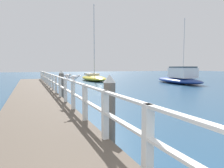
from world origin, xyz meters
The scene contains 9 objects.
pier_deck centered at (0.00, 13.25, 0.22)m, with size 2.39×26.50×0.43m, color brown.
pier_railing centered at (1.11, 13.25, 1.04)m, with size 0.12×25.02×0.98m.
dock_piling_near centered at (1.49, 4.62, 0.87)m, with size 0.29×0.29×1.72m.
dock_piling_far centered at (1.49, 12.18, 0.87)m, with size 0.29×0.29×1.72m.
seagull_foreground centered at (1.12, 6.80, 1.55)m, with size 0.46×0.25×0.21m.
seagull_background centered at (1.12, 8.08, 1.55)m, with size 0.25×0.45×0.21m.
boat_0 centered at (7.93, 26.46, 0.43)m, with size 2.56×7.57×10.11m.
boat_2 centered at (15.68, 18.31, 0.65)m, with size 4.00×8.31×1.94m.
boat_4 centered at (27.66, 30.59, 0.46)m, with size 5.72×9.39×11.31m.
Camera 1 is at (-0.29, 0.21, 1.89)m, focal length 32.04 mm.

